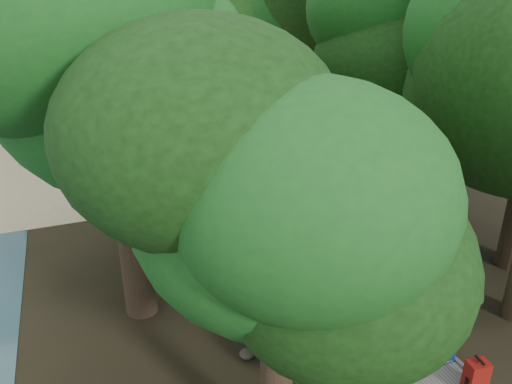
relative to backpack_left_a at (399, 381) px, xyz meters
name	(u,v)px	position (x,y,z in m)	size (l,w,h in m)	color
ground	(317,270)	(0.65, 4.32, -0.45)	(120.00, 120.00, 0.00)	#2D2416
sand_beach	(179,118)	(0.65, 20.32, -0.44)	(40.00, 22.00, 0.02)	#C9BB88
boardwalk	(300,250)	(0.65, 5.32, -0.39)	(2.00, 12.00, 0.12)	slate
backpack_left_a	(399,381)	(0.00, 0.00, 0.00)	(0.36, 0.25, 0.67)	navy
backpack_left_b	(378,365)	(-0.13, 0.45, 0.00)	(0.36, 0.26, 0.67)	black
backpack_left_c	(358,338)	(-0.13, 1.16, 0.07)	(0.43, 0.31, 0.81)	navy
backpack_left_d	(333,312)	(-0.07, 2.21, -0.07)	(0.35, 0.25, 0.53)	navy
backpack_right_a	(476,375)	(1.37, -0.36, 0.01)	(0.38, 0.27, 0.68)	maroon
backpack_right_b	(445,343)	(1.42, 0.52, 0.00)	(0.37, 0.26, 0.67)	navy
backpack_right_c	(419,319)	(1.40, 1.27, 0.02)	(0.41, 0.29, 0.70)	navy
backpack_right_d	(403,310)	(1.34, 1.73, -0.06)	(0.36, 0.26, 0.55)	#36401B
duffel_right_khaki	(397,301)	(1.46, 2.09, -0.11)	(0.45, 0.67, 0.45)	olive
duffel_right_black	(368,280)	(1.31, 3.03, -0.09)	(0.48, 0.76, 0.48)	black
suitcase_on_boardwalk	(350,328)	(-0.02, 1.59, -0.04)	(0.37, 0.21, 0.58)	black
lone_suitcase_on_sand	(229,158)	(0.92, 12.44, -0.12)	(0.40, 0.23, 0.62)	black
hat_brown	(380,350)	(-0.17, 0.41, 0.40)	(0.42, 0.42, 0.13)	#51351E
hat_white	(359,318)	(-0.13, 1.17, 0.54)	(0.38, 0.38, 0.13)	silver
kayak	(135,160)	(-2.56, 13.94, -0.28)	(0.68, 3.10, 0.31)	red
sun_lounger	(263,136)	(3.29, 14.80, -0.15)	(0.56, 1.74, 0.56)	silver
tree_right_c	(406,70)	(3.86, 5.91, 4.15)	(5.33, 5.33, 9.22)	black
tree_right_d	(409,23)	(6.04, 8.91, 5.07)	(6.02, 6.02, 11.04)	black
tree_right_e	(329,32)	(4.70, 11.77, 4.56)	(5.57, 5.57, 10.02)	black
tree_right_f	(345,40)	(6.69, 13.94, 3.96)	(4.94, 4.94, 8.83)	black
tree_left_a	(279,268)	(-2.43, -0.24, 2.97)	(4.11, 4.11, 6.85)	black
tree_left_b	(118,87)	(-3.79, 4.24, 4.56)	(5.57, 5.57, 10.03)	black
tree_left_c	(122,95)	(-3.49, 6.75, 3.87)	(4.97, 4.97, 8.65)	black
tree_back_a	(156,20)	(-0.43, 18.82, 4.60)	(5.84, 5.84, 10.10)	black
tree_back_b	(208,20)	(2.55, 20.71, 4.39)	(5.42, 5.42, 9.68)	black
tree_back_c	(278,35)	(5.98, 19.56, 3.63)	(4.53, 4.53, 8.16)	black
tree_back_d	(61,56)	(-4.75, 18.79, 3.21)	(4.40, 4.40, 7.33)	black
palm_right_a	(304,82)	(3.28, 10.79, 3.00)	(4.05, 4.05, 6.90)	#133E11
palm_right_b	(303,39)	(5.37, 15.32, 3.91)	(4.52, 4.52, 8.73)	#133E11
palm_right_c	(233,63)	(2.80, 17.39, 2.70)	(3.96, 3.96, 6.30)	#133E11
palm_left_a	(92,86)	(-3.97, 10.17, 3.49)	(4.95, 4.95, 7.88)	#133E11
rock_left_b	(247,353)	(-2.09, 1.97, -0.36)	(0.32, 0.29, 0.18)	#4C473F
rock_left_c	(237,260)	(-1.18, 5.31, -0.32)	(0.48, 0.43, 0.26)	#4C473F
rock_left_d	(213,225)	(-1.19, 7.51, -0.37)	(0.31, 0.28, 0.17)	#4C473F
rock_right_a	(466,320)	(2.67, 1.25, -0.36)	(0.35, 0.31, 0.19)	#4C473F
rock_right_b	(429,273)	(3.10, 3.05, -0.34)	(0.43, 0.39, 0.24)	#4C473F
rock_right_c	(333,226)	(2.17, 6.22, -0.37)	(0.32, 0.28, 0.17)	#4C473F
shrub_left_a	(299,356)	(-1.38, 1.15, 0.03)	(1.07, 1.07, 0.97)	#174E1B
shrub_left_b	(233,248)	(-1.18, 5.57, -0.10)	(0.78, 0.78, 0.71)	#174E1B
shrub_left_c	(183,205)	(-1.86, 8.43, 0.02)	(1.05, 1.05, 0.94)	#174E1B
shrub_right_a	(459,297)	(2.80, 1.68, -0.06)	(0.88, 0.88, 0.80)	#174E1B
shrub_right_b	(375,201)	(3.59, 6.30, 0.17)	(1.38, 1.38, 1.24)	#174E1B
shrub_right_c	(306,172)	(2.96, 9.75, -0.05)	(0.91, 0.91, 0.82)	#174E1B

